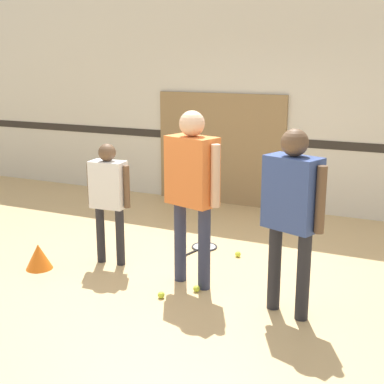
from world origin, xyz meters
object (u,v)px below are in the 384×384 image
(tennis_ball_stray_right, at_px, (196,289))
(training_cone, at_px, (39,256))
(racket_spare_on_floor, at_px, (204,247))
(tennis_ball_stray_left, at_px, (238,254))
(person_instructor, at_px, (192,180))
(tennis_ball_near_instructor, at_px, (161,295))
(tennis_ball_by_spare_racket, at_px, (206,243))
(person_student_right, at_px, (292,203))
(person_student_left, at_px, (109,191))

(tennis_ball_stray_right, xyz_separation_m, training_cone, (-1.79, -0.18, 0.11))
(racket_spare_on_floor, xyz_separation_m, tennis_ball_stray_left, (0.48, -0.11, 0.02))
(person_instructor, distance_m, training_cone, 1.95)
(tennis_ball_near_instructor, bearing_deg, training_cone, 176.53)
(person_instructor, bearing_deg, tennis_ball_by_spare_racket, 122.80)
(training_cone, bearing_deg, tennis_ball_stray_left, 33.96)
(person_instructor, bearing_deg, person_student_right, 4.43)
(person_instructor, height_order, racket_spare_on_floor, person_instructor)
(tennis_ball_near_instructor, relative_size, tennis_ball_stray_right, 1.00)
(racket_spare_on_floor, bearing_deg, tennis_ball_stray_right, 34.11)
(person_instructor, xyz_separation_m, tennis_ball_by_spare_racket, (-0.33, 1.11, -1.05))
(tennis_ball_near_instructor, bearing_deg, racket_spare_on_floor, 97.50)
(tennis_ball_stray_left, bearing_deg, tennis_ball_near_instructor, -102.25)
(training_cone, bearing_deg, tennis_ball_stray_right, 5.69)
(tennis_ball_stray_left, bearing_deg, tennis_ball_by_spare_racket, 157.17)
(person_student_right, bearing_deg, person_instructor, 7.60)
(person_student_right, xyz_separation_m, tennis_ball_near_instructor, (-1.17, -0.21, -0.99))
(training_cone, bearing_deg, person_student_left, 37.14)
(person_student_right, distance_m, racket_spare_on_floor, 2.09)
(racket_spare_on_floor, xyz_separation_m, tennis_ball_near_instructor, (0.19, -1.44, 0.02))
(racket_spare_on_floor, bearing_deg, person_instructor, 30.96)
(tennis_ball_stray_right, bearing_deg, tennis_ball_near_instructor, -132.14)
(person_student_left, bearing_deg, training_cone, -146.79)
(racket_spare_on_floor, relative_size, tennis_ball_by_spare_racket, 8.47)
(person_instructor, bearing_deg, person_student_left, -170.99)
(training_cone, bearing_deg, tennis_ball_by_spare_racket, 46.98)
(tennis_ball_by_spare_racket, bearing_deg, person_student_left, -126.77)
(person_instructor, distance_m, tennis_ball_near_instructor, 1.14)
(tennis_ball_near_instructor, distance_m, training_cone, 1.55)
(person_student_left, relative_size, tennis_ball_stray_left, 20.35)
(racket_spare_on_floor, height_order, tennis_ball_stray_left, tennis_ball_stray_left)
(person_student_left, height_order, person_student_right, person_student_right)
(person_instructor, height_order, tennis_ball_by_spare_racket, person_instructor)
(person_instructor, distance_m, tennis_ball_stray_right, 1.06)
(person_student_left, distance_m, person_student_right, 2.13)
(person_instructor, relative_size, racket_spare_on_floor, 3.12)
(person_student_left, height_order, tennis_ball_near_instructor, person_student_left)
(person_student_left, bearing_deg, racket_spare_on_floor, 45.85)
(tennis_ball_stray_right, bearing_deg, person_student_left, 166.18)
(person_student_left, xyz_separation_m, person_student_right, (2.10, -0.36, 0.20))
(tennis_ball_stray_left, xyz_separation_m, training_cone, (-1.84, -1.24, 0.11))
(racket_spare_on_floor, distance_m, tennis_ball_stray_right, 1.24)
(person_student_left, bearing_deg, tennis_ball_stray_left, 28.32)
(racket_spare_on_floor, height_order, tennis_ball_near_instructor, tennis_ball_near_instructor)
(person_student_right, bearing_deg, tennis_ball_stray_left, -32.52)
(person_instructor, xyz_separation_m, racket_spare_on_floor, (-0.32, 1.01, -1.07))
(racket_spare_on_floor, relative_size, tennis_ball_stray_left, 8.47)
(tennis_ball_near_instructor, bearing_deg, tennis_ball_stray_left, 77.75)
(tennis_ball_by_spare_racket, bearing_deg, person_instructor, -73.57)
(tennis_ball_stray_right, bearing_deg, racket_spare_on_floor, 110.51)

